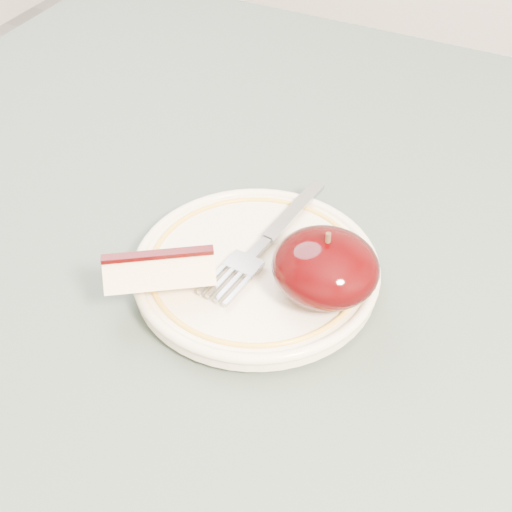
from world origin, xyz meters
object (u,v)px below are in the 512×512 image
at_px(table, 237,312).
at_px(plate, 256,269).
at_px(apple_half, 325,267).
at_px(fork, 267,240).

bearing_deg(table, plate, -42.35).
bearing_deg(apple_half, fork, 155.57).
distance_m(apple_half, fork, 0.07).
bearing_deg(apple_half, table, 159.34).
xyz_separation_m(table, plate, (0.04, -0.03, 0.10)).
distance_m(plate, fork, 0.03).
bearing_deg(plate, table, 137.65).
height_order(plate, apple_half, apple_half).
bearing_deg(plate, fork, 97.38).
relative_size(table, apple_half, 11.08).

